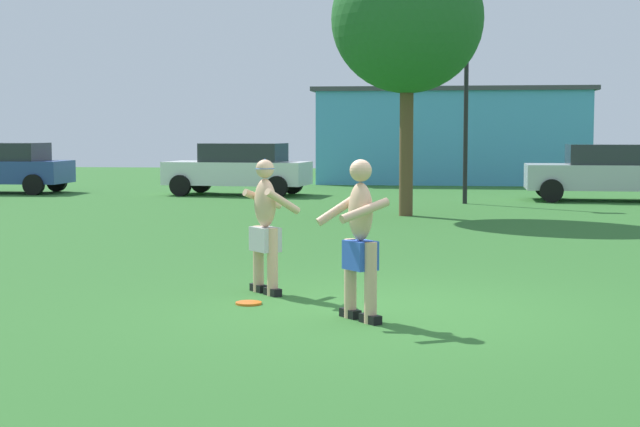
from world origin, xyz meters
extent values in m
plane|color=#2D6628|center=(0.00, 0.00, 0.00)|extent=(80.00, 80.00, 0.00)
cube|color=black|center=(-1.57, 1.06, 0.04)|extent=(0.25, 0.27, 0.09)
cylinder|color=#E0AD89|center=(-1.57, 1.06, 0.40)|extent=(0.13, 0.13, 0.80)
cube|color=black|center=(-1.35, 0.80, 0.04)|extent=(0.25, 0.27, 0.09)
cylinder|color=#E0AD89|center=(-1.35, 0.80, 0.40)|extent=(0.13, 0.13, 0.80)
cube|color=#B7B7BC|center=(-1.46, 0.93, 0.66)|extent=(0.43, 0.44, 0.29)
ellipsoid|color=#E0AD89|center=(-1.46, 0.93, 1.09)|extent=(0.40, 0.42, 0.58)
cylinder|color=#E0AD89|center=(-1.54, 1.18, 1.12)|extent=(0.44, 0.46, 0.27)
cylinder|color=#E0AD89|center=(-1.23, 0.81, 1.12)|extent=(0.39, 0.48, 0.33)
sphere|color=#E0AD89|center=(-1.46, 0.93, 1.50)|extent=(0.22, 0.22, 0.22)
cone|color=#194CA5|center=(-1.46, 0.93, 1.56)|extent=(0.33, 0.33, 0.12)
cube|color=black|center=(-0.07, -0.70, 0.04)|extent=(0.25, 0.27, 0.09)
cylinder|color=#E0AD89|center=(-0.07, -0.70, 0.41)|extent=(0.13, 0.13, 0.83)
cube|color=black|center=(-0.30, -0.43, 0.04)|extent=(0.25, 0.27, 0.09)
cylinder|color=#E0AD89|center=(-0.30, -0.43, 0.41)|extent=(0.13, 0.13, 0.83)
cube|color=blue|center=(-0.19, -0.57, 0.68)|extent=(0.39, 0.40, 0.30)
ellipsoid|color=#E0AD89|center=(-0.19, -0.57, 1.13)|extent=(0.37, 0.38, 0.60)
cylinder|color=#E0AD89|center=(-0.13, -0.80, 1.16)|extent=(0.50, 0.44, 0.24)
cylinder|color=#E0AD89|center=(-0.40, -0.47, 1.16)|extent=(0.52, 0.29, 0.37)
sphere|color=#E0AD89|center=(-0.19, -0.57, 1.55)|extent=(0.23, 0.23, 0.23)
cylinder|color=orange|center=(-1.52, 0.20, 0.01)|extent=(0.30, 0.30, 0.03)
cube|color=#2D478C|center=(-13.30, 18.54, 0.67)|extent=(4.31, 1.82, 0.70)
cube|color=#282D33|center=(-13.10, 18.55, 1.30)|extent=(2.42, 1.60, 0.56)
cylinder|color=black|center=(-11.79, 17.65, 0.32)|extent=(0.64, 0.22, 0.64)
cylinder|color=black|center=(-11.80, 19.45, 0.32)|extent=(0.64, 0.22, 0.64)
cube|color=white|center=(-5.64, 18.54, 0.67)|extent=(4.45, 2.20, 0.70)
cube|color=#282D33|center=(-5.44, 18.52, 1.30)|extent=(2.55, 1.81, 0.56)
cylinder|color=black|center=(-7.23, 17.79, 0.32)|extent=(0.66, 0.28, 0.64)
cylinder|color=black|center=(-7.05, 19.58, 0.32)|extent=(0.66, 0.28, 0.64)
cylinder|color=black|center=(-4.23, 17.50, 0.32)|extent=(0.66, 0.28, 0.64)
cylinder|color=black|center=(-4.06, 19.29, 0.32)|extent=(0.66, 0.28, 0.64)
cube|color=silver|center=(5.07, 17.47, 0.67)|extent=(4.33, 1.88, 0.70)
cube|color=#282D33|center=(5.27, 17.46, 1.30)|extent=(2.44, 1.63, 0.56)
cylinder|color=black|center=(3.55, 16.60, 0.32)|extent=(0.64, 0.23, 0.64)
cylinder|color=black|center=(3.58, 18.40, 0.32)|extent=(0.64, 0.23, 0.64)
cylinder|color=black|center=(1.19, 15.85, 2.29)|extent=(0.12, 0.12, 4.57)
cube|color=#333338|center=(1.19, 15.85, 4.72)|extent=(0.60, 0.24, 0.20)
cube|color=#4C9ED1|center=(0.88, 26.83, 1.69)|extent=(9.79, 4.92, 3.39)
cube|color=#3F3F44|center=(0.88, 26.83, 3.47)|extent=(10.18, 5.12, 0.16)
cylinder|color=brown|center=(-0.24, 11.93, 1.66)|extent=(0.31, 0.31, 3.31)
ellipsoid|color=#236028|center=(-0.24, 11.93, 4.49)|extent=(3.46, 3.46, 3.37)
camera|label=1|loc=(0.67, -10.38, 1.95)|focal=54.29mm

